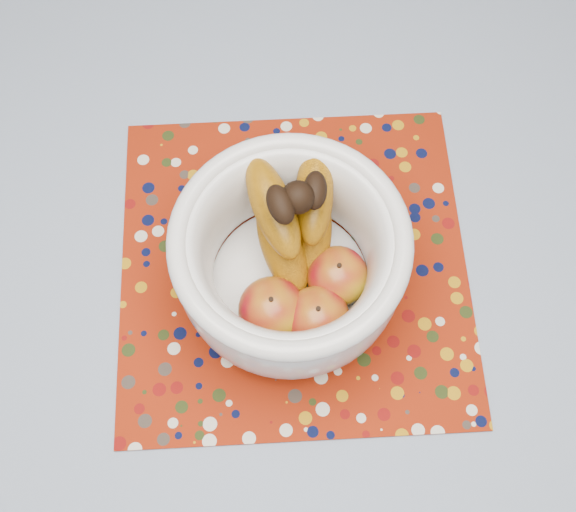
{
  "coord_description": "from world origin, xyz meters",
  "views": [
    {
      "loc": [
        -0.03,
        -0.24,
        1.5
      ],
      "look_at": [
        0.08,
        0.0,
        0.85
      ],
      "focal_mm": 42.0,
      "sensor_mm": 36.0,
      "label": 1
    }
  ],
  "objects": [
    {
      "name": "placemat",
      "position": [
        0.09,
        0.02,
        0.76
      ],
      "size": [
        0.52,
        0.52,
        0.0
      ],
      "primitive_type": "cube",
      "rotation": [
        0.0,
        0.0,
        -0.36
      ],
      "color": "maroon",
      "rests_on": "tablecloth"
    },
    {
      "name": "table",
      "position": [
        0.0,
        0.0,
        0.67
      ],
      "size": [
        1.2,
        1.2,
        0.75
      ],
      "color": "brown",
      "rests_on": "ground"
    },
    {
      "name": "tablecloth",
      "position": [
        0.0,
        0.0,
        0.76
      ],
      "size": [
        1.32,
        1.32,
        0.01
      ],
      "primitive_type": "cube",
      "color": "slate",
      "rests_on": "table"
    },
    {
      "name": "fruit_bowl",
      "position": [
        0.08,
        0.0,
        0.85
      ],
      "size": [
        0.24,
        0.24,
        0.19
      ],
      "color": "silver",
      "rests_on": "placemat"
    }
  ]
}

